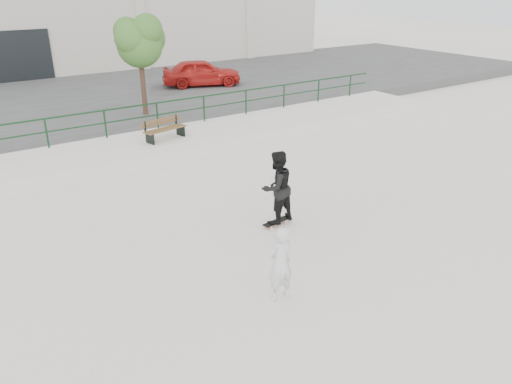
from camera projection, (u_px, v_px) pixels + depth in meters
ground at (252, 311)px, 9.42m from camera, size 120.00×120.00×0.00m
ledge at (92, 160)px, 16.51m from camera, size 30.00×3.00×0.50m
parking_strip at (33, 108)px, 22.95m from camera, size 60.00×14.00×0.50m
railing at (76, 122)px, 17.10m from camera, size 28.00×0.06×1.03m
bench_right at (164, 129)px, 17.61m from camera, size 1.67×0.79×0.74m
tree at (140, 39)px, 19.85m from camera, size 2.27×2.02×4.04m
red_car at (201, 72)px, 26.25m from camera, size 4.40×2.99×1.39m
skateboard at (276, 222)px, 12.70m from camera, size 0.80×0.30×0.09m
standing_skater at (277, 187)px, 12.32m from camera, size 0.98×0.80×1.87m
seated_skater at (280, 264)px, 9.52m from camera, size 0.58×0.39×1.55m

